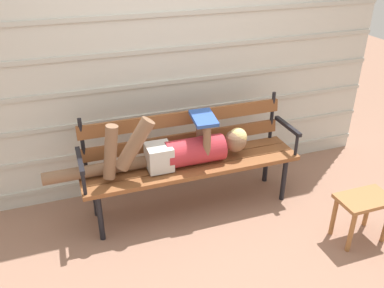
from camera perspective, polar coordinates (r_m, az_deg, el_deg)
The scene contains 5 objects.
ground_plane at distance 3.58m, azimuth 0.39°, elevation -9.43°, with size 12.00×12.00×0.00m, color #936B56.
house_siding at distance 3.51m, azimuth -2.87°, elevation 13.33°, with size 4.03×0.08×2.57m.
park_bench at distance 3.41m, azimuth -0.37°, elevation -1.42°, with size 1.83×0.43×0.90m.
reclining_person at distance 3.27m, azimuth -2.16°, elevation -0.90°, with size 1.67×0.26×0.50m.
footstool at distance 3.39m, azimuth 22.91°, elevation -8.11°, with size 0.41×0.26×0.38m.
Camera 1 is at (-0.96, -2.67, 2.18)m, focal length 37.95 mm.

